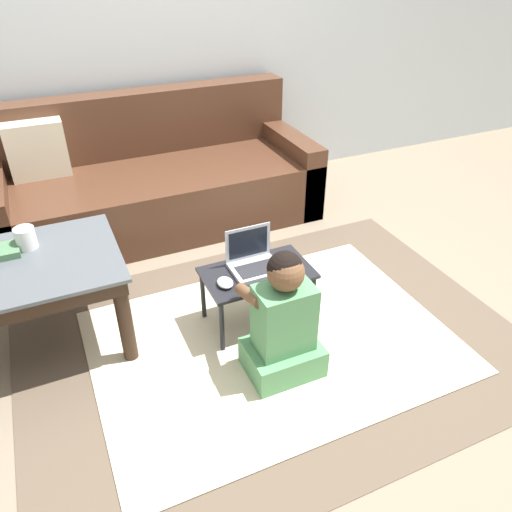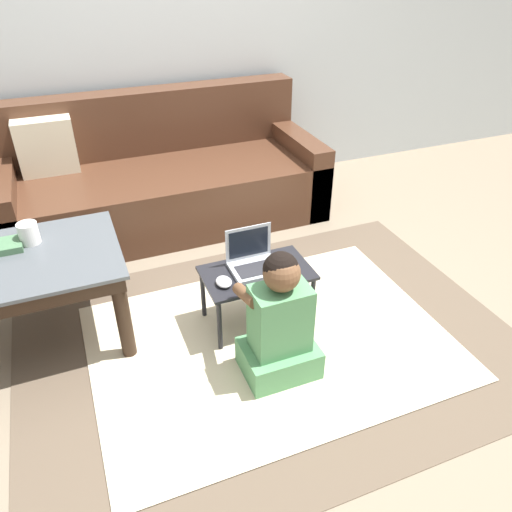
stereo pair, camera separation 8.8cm
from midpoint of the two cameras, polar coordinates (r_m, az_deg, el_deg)
ground_plane at (r=2.71m, az=1.73°, el=-7.37°), size 16.00×16.00×0.00m
wall_back at (r=3.84m, az=-9.90°, el=24.99°), size 9.00×0.06×2.50m
area_rug at (r=2.58m, az=2.69°, el=-9.81°), size 2.45×1.77×0.01m
couch at (r=3.61m, az=-10.13°, el=8.48°), size 2.17×0.90×0.85m
coffee_table at (r=2.57m, az=-25.21°, el=-1.92°), size 0.99×0.66×0.49m
laptop_desk at (r=2.54m, az=1.10°, el=-2.53°), size 0.55×0.33×0.32m
laptop at (r=2.52m, az=0.73°, el=-0.73°), size 0.24×0.19×0.20m
computer_mouse at (r=2.42m, az=-2.66°, el=-2.98°), size 0.08×0.10×0.03m
person_seated at (r=2.25m, az=3.84°, el=-7.79°), size 0.34×0.36×0.66m
cup_on_table at (r=2.61m, az=-23.66°, el=2.39°), size 0.09×0.09×0.11m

